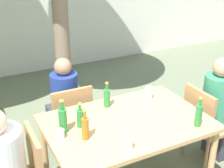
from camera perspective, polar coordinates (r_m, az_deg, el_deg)
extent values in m
cylinder|color=#7A6651|center=(4.47, -9.30, 10.55)|extent=(0.22, 0.22, 2.42)
cube|color=tan|center=(2.88, 2.73, -7.10)|extent=(1.48, 1.00, 0.04)
cylinder|color=tan|center=(3.17, 17.76, -13.51)|extent=(0.06, 0.06, 0.73)
cylinder|color=tan|center=(3.23, -12.21, -12.03)|extent=(0.06, 0.06, 0.73)
cylinder|color=tan|center=(3.71, 8.45, -6.51)|extent=(0.06, 0.06, 0.73)
cube|color=#A87A4C|center=(2.68, -13.95, -12.83)|extent=(0.04, 0.44, 0.45)
cube|color=#A87A4C|center=(3.62, 17.49, -7.30)|extent=(0.44, 0.44, 0.04)
cube|color=#A87A4C|center=(3.38, 15.53, -4.68)|extent=(0.04, 0.44, 0.45)
cylinder|color=#A87A4C|center=(3.96, 17.24, -8.05)|extent=(0.04, 0.04, 0.40)
cylinder|color=#A87A4C|center=(3.51, 16.89, -12.56)|extent=(0.04, 0.04, 0.40)
cylinder|color=#A87A4C|center=(3.74, 12.92, -9.63)|extent=(0.04, 0.04, 0.40)
cube|color=#A87A4C|center=(3.59, -8.03, -6.61)|extent=(0.44, 0.44, 0.04)
cube|color=#A87A4C|center=(3.30, -7.11, -4.59)|extent=(0.44, 0.04, 0.45)
cylinder|color=#A87A4C|center=(3.91, -6.15, -7.46)|extent=(0.04, 0.04, 0.40)
cylinder|color=#A87A4C|center=(3.82, -11.53, -8.71)|extent=(0.04, 0.04, 0.40)
cylinder|color=#A87A4C|center=(3.61, -3.92, -10.31)|extent=(0.04, 0.04, 0.40)
cylinder|color=#A87A4C|center=(3.51, -9.74, -11.78)|extent=(0.04, 0.04, 0.40)
cylinder|color=white|center=(2.63, -19.68, -13.28)|extent=(0.38, 0.38, 0.54)
cylinder|color=#337F5B|center=(3.52, 18.81, -2.84)|extent=(0.33, 0.33, 0.57)
sphere|color=tan|center=(3.37, 19.65, 2.87)|extent=(0.21, 0.21, 0.21)
cube|color=#383842|center=(3.90, -9.16, -7.37)|extent=(0.27, 0.40, 0.44)
cylinder|color=navy|center=(3.51, -8.63, -2.20)|extent=(0.30, 0.30, 0.53)
sphere|color=#936B51|center=(3.37, -8.99, 3.13)|extent=(0.19, 0.19, 0.19)
cylinder|color=#287A38|center=(2.75, -5.83, -6.31)|extent=(0.06, 0.06, 0.16)
cylinder|color=#287A38|center=(2.70, -5.93, -4.28)|extent=(0.02, 0.02, 0.06)
cylinder|color=gold|center=(2.68, -5.96, -3.63)|extent=(0.03, 0.03, 0.01)
cylinder|color=#9E661E|center=(2.58, -4.90, -8.17)|extent=(0.06, 0.06, 0.19)
cylinder|color=#9E661E|center=(2.51, -5.01, -5.70)|extent=(0.02, 0.02, 0.07)
cylinder|color=gold|center=(2.50, -5.04, -4.91)|extent=(0.03, 0.03, 0.01)
cylinder|color=#287A38|center=(2.85, 15.52, -5.65)|extent=(0.06, 0.06, 0.20)
cylinder|color=#287A38|center=(2.78, 15.82, -3.26)|extent=(0.02, 0.02, 0.07)
cylinder|color=gold|center=(2.77, 15.92, -2.51)|extent=(0.03, 0.03, 0.01)
cylinder|color=#287A38|center=(2.68, -8.96, -6.71)|extent=(0.07, 0.07, 0.22)
cylinder|color=#287A38|center=(2.61, -9.17, -3.95)|extent=(0.03, 0.03, 0.08)
cylinder|color=gold|center=(2.59, -9.23, -3.10)|extent=(0.03, 0.03, 0.01)
cylinder|color=#287A38|center=(3.06, -0.93, -2.60)|extent=(0.06, 0.06, 0.18)
cylinder|color=#287A38|center=(3.01, -0.95, -0.49)|extent=(0.03, 0.03, 0.06)
cylinder|color=gold|center=(2.99, -0.95, 0.17)|extent=(0.03, 0.03, 0.01)
cylinder|color=silver|center=(2.64, -9.50, -9.06)|extent=(0.08, 0.08, 0.08)
cylinder|color=silver|center=(2.49, 3.06, -10.84)|extent=(0.07, 0.07, 0.09)
cylinder|color=silver|center=(3.25, 6.72, -1.63)|extent=(0.08, 0.08, 0.13)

